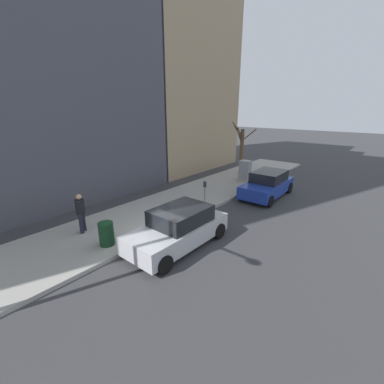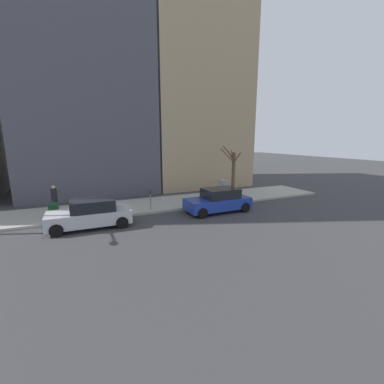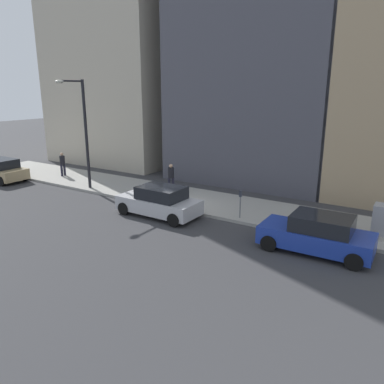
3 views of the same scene
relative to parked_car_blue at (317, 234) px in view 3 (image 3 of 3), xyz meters
name	(u,v)px [view 3 (image 3 of 3)]	position (x,y,z in m)	size (l,w,h in m)	color
ground_plane	(171,210)	(1.21, 7.79, -0.74)	(120.00, 120.00, 0.00)	#38383A
sidewalk	(192,199)	(3.21, 7.79, -0.66)	(4.00, 36.00, 0.15)	#9E9B93
parked_car_blue	(317,234)	(0.00, 0.00, 0.00)	(1.99, 4.23, 1.52)	#1E389E
parked_car_silver	(159,202)	(0.15, 7.74, 0.00)	(1.96, 4.22, 1.52)	#B7B7BC
parked_car_tan	(0,170)	(0.14, 21.51, 0.00)	(1.97, 4.22, 1.52)	tan
parking_meter	(240,201)	(1.66, 4.06, 0.24)	(0.14, 0.10, 1.35)	slate
utility_box	(380,222)	(2.51, -1.87, 0.11)	(0.83, 0.61, 1.43)	#A8A399
streetlamp	(82,126)	(1.50, 14.45, 3.28)	(1.97, 0.32, 6.50)	black
trash_bin	(154,190)	(2.11, 9.62, -0.14)	(0.56, 0.56, 0.90)	#14381E
pedestrian_near_meter	(171,176)	(3.81, 9.66, 0.35)	(0.36, 0.36, 1.66)	#1E1E2D
pedestrian_midblock	(62,163)	(3.04, 18.52, 0.35)	(0.40, 0.36, 1.66)	#1E1E2D
office_block_center	(272,20)	(12.14, 7.05, 9.89)	(10.85, 10.85, 21.25)	#4C4C56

